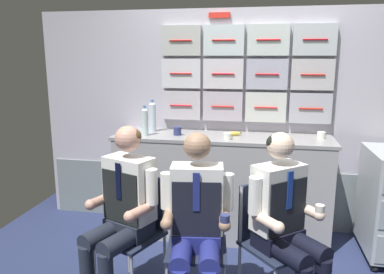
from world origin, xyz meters
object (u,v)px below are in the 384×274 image
object	(u,v)px
crew_member_by_counter	(286,218)
water_bottle_tall	(153,116)
crew_member_right	(196,220)
paper_cup_tan	(127,131)
crew_member_left	(122,207)
folding_chair_by_counter	(268,230)
folding_chair_left	(138,220)
folding_chair_right	(197,231)
snack_banana	(232,134)

from	to	relation	value
crew_member_by_counter	water_bottle_tall	xyz separation A→B (m)	(-1.23, 1.14, 0.46)
crew_member_right	paper_cup_tan	distance (m)	1.46
crew_member_left	folding_chair_by_counter	size ratio (longest dim) A/B	1.47
water_bottle_tall	paper_cup_tan	size ratio (longest dim) A/B	5.38
folding_chair_by_counter	folding_chair_left	bearing A→B (deg)	-178.89
water_bottle_tall	paper_cup_tan	xyz separation A→B (m)	(-0.21, -0.17, -0.12)
water_bottle_tall	crew_member_left	bearing A→B (deg)	-84.31
folding_chair_by_counter	water_bottle_tall	world-z (taller)	water_bottle_tall
folding_chair_left	crew_member_by_counter	xyz separation A→B (m)	(1.05, -0.10, 0.15)
folding_chair_right	folding_chair_left	bearing A→B (deg)	169.22
crew_member_by_counter	paper_cup_tan	bearing A→B (deg)	145.80
folding_chair_by_counter	snack_banana	world-z (taller)	snack_banana
folding_chair_right	crew_member_by_counter	xyz separation A→B (m)	(0.59, -0.02, 0.15)
folding_chair_by_counter	crew_member_by_counter	world-z (taller)	crew_member_by_counter
snack_banana	crew_member_by_counter	bearing A→B (deg)	-67.28
folding_chair_left	snack_banana	bearing A→B (deg)	57.83
folding_chair_left	folding_chair_right	bearing A→B (deg)	-10.78
crew_member_right	folding_chair_by_counter	bearing A→B (deg)	29.98
crew_member_right	crew_member_by_counter	world-z (taller)	crew_member_right
crew_member_left	crew_member_right	bearing A→B (deg)	-10.37
snack_banana	water_bottle_tall	bearing A→B (deg)	174.43
crew_member_left	water_bottle_tall	size ratio (longest dim) A/B	4.00
folding_chair_right	paper_cup_tan	distance (m)	1.37
crew_member_left	folding_chair_by_counter	world-z (taller)	crew_member_left
folding_chair_right	crew_member_by_counter	distance (m)	0.61
crew_member_left	snack_banana	bearing A→B (deg)	59.02
crew_member_right	water_bottle_tall	size ratio (longest dim) A/B	3.97
crew_member_right	crew_member_left	bearing A→B (deg)	169.63
folding_chair_by_counter	snack_banana	xyz separation A→B (m)	(-0.34, 0.94, 0.48)
crew_member_right	paper_cup_tan	size ratio (longest dim) A/B	21.37
folding_chair_left	paper_cup_tan	world-z (taller)	paper_cup_tan
water_bottle_tall	snack_banana	distance (m)	0.80
crew_member_left	folding_chair_right	xyz separation A→B (m)	(0.52, 0.06, -0.16)
folding_chair_right	snack_banana	world-z (taller)	snack_banana
crew_member_by_counter	snack_banana	bearing A→B (deg)	112.72
water_bottle_tall	folding_chair_right	bearing A→B (deg)	-60.38
folding_chair_left	crew_member_left	distance (m)	0.23
crew_member_left	crew_member_by_counter	distance (m)	1.12
crew_member_left	paper_cup_tan	size ratio (longest dim) A/B	21.51
folding_chair_by_counter	crew_member_by_counter	bearing A→B (deg)	-48.81
folding_chair_by_counter	paper_cup_tan	bearing A→B (deg)	147.29
folding_chair_right	folding_chair_by_counter	distance (m)	0.50
folding_chair_left	water_bottle_tall	bearing A→B (deg)	99.86
folding_chair_left	water_bottle_tall	distance (m)	1.22
crew_member_left	crew_member_by_counter	world-z (taller)	crew_member_left
crew_member_right	water_bottle_tall	world-z (taller)	water_bottle_tall
folding_chair_left	crew_member_by_counter	size ratio (longest dim) A/B	0.69
crew_member_by_counter	water_bottle_tall	size ratio (longest dim) A/B	3.96
snack_banana	folding_chair_by_counter	bearing A→B (deg)	-70.23
crew_member_left	paper_cup_tan	world-z (taller)	crew_member_left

